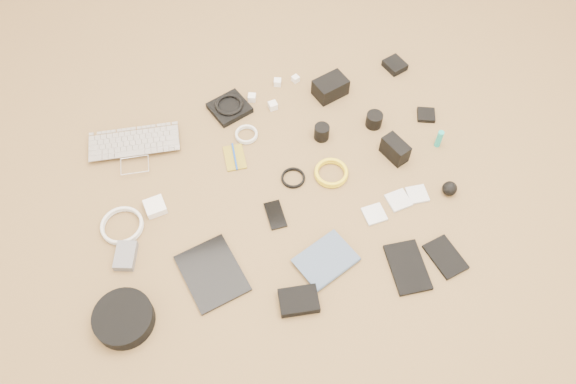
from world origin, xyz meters
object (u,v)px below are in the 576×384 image
object	(u,v)px
headphone_case	(124,319)
phone	(275,215)
laptop	(135,153)
tablet	(212,273)
paperback	(340,276)
dslr_camera	(330,87)

from	to	relation	value
headphone_case	phone	bearing A→B (deg)	23.18
laptop	tablet	bearing A→B (deg)	-65.97
laptop	paperback	distance (m)	0.96
laptop	paperback	world-z (taller)	laptop
phone	paperback	size ratio (longest dim) A/B	0.59
laptop	phone	world-z (taller)	laptop
laptop	paperback	bearing A→B (deg)	-43.36
paperback	headphone_case	bearing A→B (deg)	64.72
phone	paperback	distance (m)	0.34
dslr_camera	paperback	size ratio (longest dim) A/B	0.67
laptop	paperback	xyz separation A→B (m)	(0.62, -0.73, -0.00)
laptop	dslr_camera	xyz separation A→B (m)	(0.86, 0.10, 0.02)
phone	tablet	bearing A→B (deg)	-148.96
laptop	headphone_case	xyz separation A→B (m)	(-0.13, -0.68, 0.01)
laptop	headphone_case	distance (m)	0.70
phone	dslr_camera	bearing A→B (deg)	53.22
tablet	dslr_camera	bearing A→B (deg)	33.12
paperback	dslr_camera	bearing A→B (deg)	-37.87
dslr_camera	paperback	distance (m)	0.86
laptop	tablet	xyz separation A→B (m)	(0.19, -0.59, -0.01)
headphone_case	dslr_camera	bearing A→B (deg)	38.21
dslr_camera	laptop	bearing A→B (deg)	169.50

